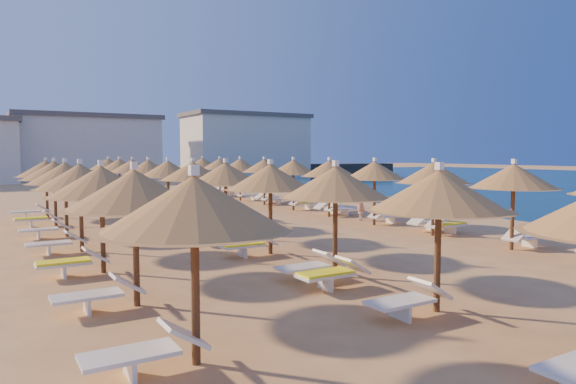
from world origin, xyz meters
TOP-DOWN VIEW (x-y plane):
  - ground at (0.00, 0.00)m, footprint 220.00×220.00m
  - jetty at (27.42, 45.55)m, footprint 30.12×5.06m
  - hotel_blocks at (3.10, 46.14)m, footprint 49.59×11.17m
  - parasol_row_east at (3.76, 3.23)m, footprint 2.68×37.58m
  - parasol_row_west at (-2.80, 3.23)m, footprint 2.68×37.58m
  - parasol_row_inland at (-7.44, 1.64)m, footprint 2.68×21.72m
  - loungers at (-0.95, 2.79)m, footprint 14.22×35.49m
  - beachgoer_c at (5.30, 10.40)m, footprint 0.79×0.95m
  - beachgoer_a at (4.17, 3.06)m, footprint 0.55×0.66m

SIDE VIEW (x-z plane):
  - ground at x=0.00m, z-range 0.00..0.00m
  - loungers at x=-0.95m, z-range 0.01..0.67m
  - jetty at x=27.42m, z-range 0.00..1.50m
  - beachgoer_c at x=5.30m, z-range 0.00..1.52m
  - beachgoer_a at x=4.17m, z-range 0.00..1.53m
  - parasol_row_inland at x=-7.44m, z-range 0.81..3.55m
  - parasol_row_east at x=3.76m, z-range 0.81..3.55m
  - parasol_row_west at x=-2.80m, z-range 0.81..3.55m
  - hotel_blocks at x=3.10m, z-range -0.35..7.75m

